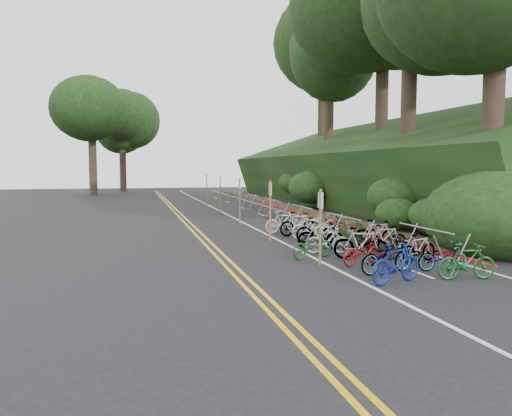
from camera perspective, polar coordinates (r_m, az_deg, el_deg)
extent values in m
plane|color=black|center=(15.79, 4.41, -6.47)|extent=(120.00, 120.00, 0.00)
cube|color=gold|center=(25.04, -7.55, -2.34)|extent=(0.12, 80.00, 0.01)
cube|color=gold|center=(25.08, -6.87, -2.32)|extent=(0.12, 80.00, 0.01)
cube|color=silver|center=(25.58, -0.52, -2.15)|extent=(0.12, 80.00, 0.01)
cube|color=silver|center=(26.86, 8.23, -1.87)|extent=(0.12, 80.00, 0.01)
cube|color=silver|center=(15.32, 18.00, -7.03)|extent=(0.10, 1.60, 0.01)
cube|color=silver|center=(20.57, 9.12, -3.89)|extent=(0.10, 1.60, 0.01)
cube|color=silver|center=(26.14, 3.96, -2.01)|extent=(0.10, 1.60, 0.01)
cube|color=silver|center=(31.87, 0.65, -0.79)|extent=(0.10, 1.60, 0.01)
cube|color=silver|center=(37.69, -1.65, 0.06)|extent=(0.10, 1.60, 0.01)
cube|color=silver|center=(43.55, -3.33, 0.68)|extent=(0.10, 1.60, 0.01)
cube|color=silver|center=(49.45, -4.61, 1.16)|extent=(0.10, 1.60, 0.01)
cube|color=maroon|center=(28.88, 7.66, -1.31)|extent=(0.25, 28.00, 0.10)
cube|color=black|center=(41.05, 12.71, 4.24)|extent=(12.32, 44.00, 9.11)
cube|color=#382819|center=(38.52, 3.15, 0.27)|extent=(1.40, 44.00, 0.16)
ellipsoid|color=#284C19|center=(21.53, 20.31, -0.96)|extent=(2.00, 2.80, 1.60)
ellipsoid|color=#284C19|center=(26.15, 15.63, 1.23)|extent=(2.60, 3.64, 2.08)
ellipsoid|color=#284C19|center=(31.99, 12.22, 2.69)|extent=(2.20, 3.08, 1.76)
ellipsoid|color=#284C19|center=(36.98, 6.15, 2.36)|extent=(3.00, 4.20, 2.40)
ellipsoid|color=#284C19|center=(42.87, 4.28, 2.92)|extent=(2.40, 3.36, 1.92)
ellipsoid|color=#284C19|center=(47.06, 4.27, 3.91)|extent=(2.80, 3.92, 2.24)
ellipsoid|color=#284C19|center=(23.97, 15.87, -0.64)|extent=(1.80, 2.52, 1.44)
ellipsoid|color=#284C19|center=(35.94, 10.57, 3.90)|extent=(3.20, 4.48, 2.56)
ellipsoid|color=black|center=(20.02, 26.24, -1.08)|extent=(5.28, 6.16, 3.52)
cylinder|color=#2D2319|center=(22.86, 25.37, 7.78)|extent=(0.85, 0.85, 6.52)
cylinder|color=#2D2319|center=(26.98, 25.64, 12.25)|extent=(0.93, 0.93, 8.03)
cylinder|color=#2D2319|center=(31.24, 17.02, 10.40)|extent=(0.90, 0.90, 7.53)
cylinder|color=#2D2319|center=(39.52, 14.16, 10.97)|extent=(0.95, 0.95, 8.53)
ellipsoid|color=black|center=(41.17, 14.40, 22.03)|extent=(12.26, 12.26, 11.65)
cylinder|color=#2D2319|center=(46.22, 8.30, 8.70)|extent=(0.87, 0.87, 7.02)
ellipsoid|color=black|center=(47.09, 8.39, 16.40)|extent=(9.37, 9.37, 8.90)
cylinder|color=#2D2319|center=(54.65, 7.56, 9.35)|extent=(0.93, 0.93, 8.03)
ellipsoid|color=black|center=(55.73, 7.65, 16.91)|extent=(11.15, 11.15, 10.59)
cylinder|color=#2D2319|center=(56.85, -18.14, 4.68)|extent=(0.85, 0.85, 6.52)
ellipsoid|color=black|center=(57.18, -18.30, 10.64)|extent=(8.92, 8.92, 8.47)
cylinder|color=#2D2319|center=(64.71, -14.96, 4.51)|extent=(0.82, 0.82, 6.02)
ellipsoid|color=black|center=(64.93, -15.07, 9.24)|extent=(7.80, 7.80, 7.41)
cylinder|color=gray|center=(15.76, 18.73, -2.21)|extent=(0.05, 2.83, 0.05)
cylinder|color=gray|center=(14.61, 20.52, -5.23)|extent=(0.62, 0.04, 1.21)
cylinder|color=gray|center=(14.93, 22.30, -5.07)|extent=(0.62, 0.04, 1.21)
cylinder|color=gray|center=(16.81, 15.45, -3.82)|extent=(0.62, 0.04, 1.21)
cylinder|color=gray|center=(17.09, 17.09, -3.72)|extent=(0.62, 0.04, 1.21)
cylinder|color=gray|center=(19.48, 10.04, -0.99)|extent=(0.05, 3.00, 0.05)
cylinder|color=gray|center=(18.16, 11.00, -3.24)|extent=(0.58, 0.04, 1.13)
cylinder|color=gray|center=(18.40, 12.58, -3.16)|extent=(0.58, 0.04, 1.13)
cylinder|color=gray|center=(20.71, 7.74, -2.22)|extent=(0.58, 0.04, 1.13)
cylinder|color=gray|center=(20.93, 9.16, -2.17)|extent=(0.58, 0.04, 1.13)
cylinder|color=gray|center=(24.11, 5.21, 0.15)|extent=(0.05, 3.00, 0.05)
cylinder|color=gray|center=(22.76, 5.69, -1.58)|extent=(0.58, 0.04, 1.13)
cylinder|color=gray|center=(22.95, 7.01, -1.54)|extent=(0.58, 0.04, 1.13)
cylinder|color=gray|center=(25.40, 3.57, -0.91)|extent=(0.58, 0.04, 1.13)
cylinder|color=gray|center=(25.57, 4.77, -0.88)|extent=(0.58, 0.04, 1.13)
cylinder|color=gray|center=(28.87, 1.96, 0.92)|extent=(0.05, 3.00, 0.05)
cylinder|color=gray|center=(27.49, 2.19, -0.48)|extent=(0.58, 0.04, 1.13)
cylinder|color=gray|center=(27.65, 3.31, -0.45)|extent=(0.58, 0.04, 1.13)
cylinder|color=gray|center=(30.18, 0.72, -0.01)|extent=(0.58, 0.04, 1.13)
cylinder|color=gray|center=(30.33, 1.74, 0.01)|extent=(0.58, 0.04, 1.13)
cylinder|color=gray|center=(33.70, -0.37, 1.46)|extent=(0.05, 3.00, 0.05)
cylinder|color=gray|center=(32.31, -0.27, 0.30)|extent=(0.58, 0.04, 1.13)
cylinder|color=gray|center=(32.45, 0.69, 0.32)|extent=(0.58, 0.04, 1.13)
cylinder|color=gray|center=(35.03, -1.35, 0.65)|extent=(0.58, 0.04, 1.13)
cylinder|color=gray|center=(35.16, -0.46, 0.66)|extent=(0.58, 0.04, 1.13)
cylinder|color=gray|center=(38.57, -2.11, 1.87)|extent=(0.05, 3.00, 0.05)
cylinder|color=gray|center=(37.18, -2.09, 0.88)|extent=(0.58, 0.04, 1.13)
cylinder|color=gray|center=(37.29, -1.25, 0.89)|extent=(0.58, 0.04, 1.13)
cylinder|color=gray|center=(39.91, -2.92, 1.14)|extent=(0.58, 0.04, 1.13)
cylinder|color=gray|center=(40.02, -2.13, 1.15)|extent=(0.58, 0.04, 1.13)
cylinder|color=brown|center=(15.67, 7.35, -2.18)|extent=(0.08, 0.08, 2.38)
cube|color=silver|center=(15.59, 7.38, 0.88)|extent=(0.02, 0.40, 0.50)
cylinder|color=brown|center=(20.53, 1.63, -0.35)|extent=(0.08, 0.08, 2.50)
cube|color=silver|center=(20.47, 1.64, 2.16)|extent=(0.02, 0.40, 0.50)
cylinder|color=brown|center=(26.35, -1.87, 0.77)|extent=(0.08, 0.08, 2.50)
cube|color=silver|center=(26.30, -1.88, 2.73)|extent=(0.02, 0.40, 0.50)
cylinder|color=brown|center=(32.23, -4.10, 1.48)|extent=(0.08, 0.08, 2.50)
cube|color=silver|center=(32.19, -4.11, 3.08)|extent=(0.02, 0.40, 0.50)
cylinder|color=brown|center=(38.14, -5.65, 1.97)|extent=(0.08, 0.08, 2.50)
cube|color=silver|center=(38.11, -5.66, 3.32)|extent=(0.02, 0.40, 0.50)
imported|color=#144C1E|center=(16.87, 6.44, -4.24)|extent=(1.12, 1.78, 0.88)
imported|color=navy|center=(13.65, 15.72, -6.10)|extent=(1.09, 1.87, 1.08)
imported|color=#144C1E|center=(14.75, 22.95, -5.67)|extent=(0.68, 1.70, 0.99)
imported|color=slate|center=(14.87, 14.72, -5.42)|extent=(1.05, 1.94, 0.97)
imported|color=slate|center=(15.81, 20.58, -5.20)|extent=(0.62, 1.63, 0.84)
imported|color=maroon|center=(15.93, 11.99, -4.91)|extent=(1.13, 1.72, 0.85)
imported|color=slate|center=(16.87, 18.14, -4.38)|extent=(0.88, 1.59, 0.92)
imported|color=slate|center=(16.88, 11.90, -3.99)|extent=(1.11, 1.85, 1.07)
imported|color=black|center=(17.65, 16.68, -3.85)|extent=(1.17, 1.98, 0.98)
imported|color=#9E9EA3|center=(17.84, 8.15, -3.68)|extent=(0.69, 1.62, 0.94)
imported|color=slate|center=(19.00, 14.53, -3.25)|extent=(0.91, 1.65, 0.95)
imported|color=slate|center=(18.72, 7.42, -3.13)|extent=(0.89, 1.79, 1.04)
imported|color=slate|center=(19.77, 13.59, -2.79)|extent=(0.85, 1.81, 1.05)
imported|color=slate|center=(20.25, 7.02, -2.55)|extent=(0.91, 1.78, 1.03)
imported|color=#144C1E|center=(20.64, 10.70, -2.52)|extent=(0.53, 1.65, 0.98)
imported|color=beige|center=(21.32, 6.28, -2.19)|extent=(0.52, 1.71, 1.02)
imported|color=maroon|center=(22.04, 10.56, -2.18)|extent=(1.00, 1.80, 0.89)
imported|color=slate|center=(22.21, 4.83, -1.82)|extent=(0.81, 1.86, 1.08)
imported|color=slate|center=(22.66, 8.26, -1.99)|extent=(0.59, 1.66, 0.87)
imported|color=beige|center=(23.13, 3.10, -1.62)|extent=(0.52, 1.71, 1.02)
imported|color=beige|center=(23.78, 7.14, -1.63)|extent=(1.01, 1.80, 0.89)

